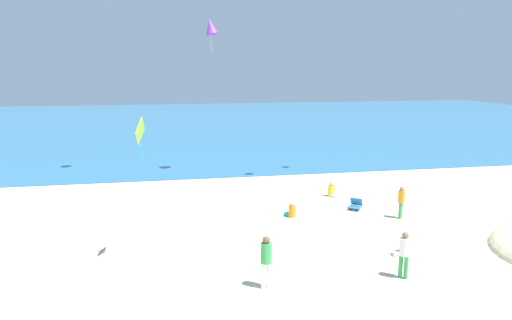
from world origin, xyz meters
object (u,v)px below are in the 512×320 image
(person_5, at_px, (266,258))
(kite_lime, at_px, (140,132))
(person_1, at_px, (292,211))
(person_6, at_px, (404,252))
(person_4, at_px, (332,191))
(kite_purple, at_px, (211,27))
(beach_chair_far_right, at_px, (355,204))
(person_0, at_px, (403,248))
(person_3, at_px, (401,200))

(person_5, distance_m, kite_lime, 6.09)
(person_1, distance_m, person_6, 7.15)
(person_4, distance_m, kite_purple, 12.79)
(beach_chair_far_right, xyz_separation_m, person_0, (-0.43, -5.64, 0.05))
(person_3, bearing_deg, person_6, -72.61)
(person_5, bearing_deg, person_3, 113.32)
(person_6, bearing_deg, beach_chair_far_right, 35.06)
(beach_chair_far_right, xyz_separation_m, kite_purple, (-6.34, 8.95, 9.27))
(person_3, relative_size, person_6, 0.95)
(person_1, distance_m, person_5, 7.17)
(person_5, distance_m, kite_purple, 18.25)
(person_4, relative_size, person_6, 0.50)
(person_1, relative_size, kite_lime, 0.46)
(person_4, height_order, kite_purple, kite_purple)
(kite_purple, bearing_deg, person_3, -53.33)
(person_0, relative_size, person_6, 0.49)
(person_1, distance_m, person_3, 5.18)
(person_0, bearing_deg, kite_lime, 0.68)
(kite_lime, bearing_deg, beach_chair_far_right, 24.27)
(person_4, bearing_deg, kite_purple, -162.73)
(person_1, height_order, person_5, person_5)
(person_4, bearing_deg, beach_chair_far_right, -15.70)
(beach_chair_far_right, height_order, kite_purple, kite_purple)
(person_4, xyz_separation_m, person_5, (-5.68, -9.58, 0.72))
(person_3, xyz_separation_m, person_6, (-2.93, -5.69, 0.05))
(person_5, bearing_deg, kite_lime, -137.15)
(person_6, xyz_separation_m, kite_lime, (-8.61, 2.85, 3.88))
(person_0, relative_size, person_5, 0.46)
(person_0, bearing_deg, person_5, 22.87)
(person_4, distance_m, person_5, 11.16)
(person_4, xyz_separation_m, person_6, (-0.98, -9.74, 0.65))
(beach_chair_far_right, bearing_deg, person_0, 35.31)
(person_0, distance_m, person_5, 5.90)
(person_4, relative_size, kite_lime, 0.50)
(person_4, relative_size, kite_purple, 0.41)
(person_3, distance_m, person_4, 4.53)
(person_3, height_order, person_4, person_3)
(beach_chair_far_right, distance_m, kite_purple, 14.37)
(beach_chair_far_right, distance_m, person_4, 2.42)
(person_3, bearing_deg, beach_chair_far_right, 177.74)
(person_1, xyz_separation_m, kite_lime, (-6.52, -3.95, 4.55))
(person_1, relative_size, person_4, 0.93)
(person_3, relative_size, person_4, 1.90)
(person_3, bearing_deg, person_1, -147.85)
(kite_lime, bearing_deg, kite_purple, 74.86)
(person_0, height_order, person_1, person_0)
(beach_chair_far_right, relative_size, person_3, 0.58)
(kite_lime, bearing_deg, person_5, -34.55)
(person_5, height_order, kite_lime, kite_lime)
(person_4, bearing_deg, person_0, -25.24)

